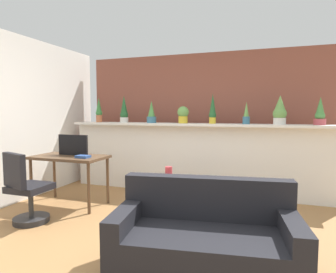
{
  "coord_description": "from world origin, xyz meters",
  "views": [
    {
      "loc": [
        1.16,
        -2.86,
        1.41
      ],
      "look_at": [
        -0.18,
        1.03,
        1.06
      ],
      "focal_mm": 31.17,
      "sensor_mm": 36.0,
      "label": 1
    }
  ],
  "objects_px": {
    "potted_plant_1": "(124,111)",
    "potted_plant_5": "(246,115)",
    "potted_plant_2": "(151,113)",
    "desk": "(69,161)",
    "potted_plant_4": "(213,110)",
    "book_on_desk": "(83,157)",
    "tv_monitor": "(73,145)",
    "couch": "(205,242)",
    "office_chair": "(26,193)",
    "vase_on_shelf": "(169,172)",
    "potted_plant_7": "(320,113)",
    "side_cube_shelf": "(168,194)",
    "potted_plant_6": "(280,111)",
    "potted_plant_0": "(99,111)",
    "potted_plant_3": "(183,114)"
  },
  "relations": [
    {
      "from": "potted_plant_0",
      "to": "office_chair",
      "type": "xyz_separation_m",
      "value": [
        0.22,
        -2.05,
        -1.04
      ]
    },
    {
      "from": "potted_plant_2",
      "to": "vase_on_shelf",
      "type": "distance_m",
      "value": 1.48
    },
    {
      "from": "office_chair",
      "to": "side_cube_shelf",
      "type": "height_order",
      "value": "office_chair"
    },
    {
      "from": "potted_plant_0",
      "to": "potted_plant_2",
      "type": "distance_m",
      "value": 1.11
    },
    {
      "from": "tv_monitor",
      "to": "office_chair",
      "type": "relative_size",
      "value": 0.55
    },
    {
      "from": "vase_on_shelf",
      "to": "side_cube_shelf",
      "type": "bearing_deg",
      "value": 137.29
    },
    {
      "from": "book_on_desk",
      "to": "potted_plant_0",
      "type": "bearing_deg",
      "value": 113.0
    },
    {
      "from": "side_cube_shelf",
      "to": "tv_monitor",
      "type": "bearing_deg",
      "value": -175.93
    },
    {
      "from": "potted_plant_5",
      "to": "side_cube_shelf",
      "type": "relative_size",
      "value": 0.71
    },
    {
      "from": "potted_plant_4",
      "to": "potted_plant_2",
      "type": "bearing_deg",
      "value": -179.06
    },
    {
      "from": "potted_plant_4",
      "to": "potted_plant_7",
      "type": "relative_size",
      "value": 1.2
    },
    {
      "from": "potted_plant_0",
      "to": "side_cube_shelf",
      "type": "distance_m",
      "value": 2.37
    },
    {
      "from": "book_on_desk",
      "to": "tv_monitor",
      "type": "bearing_deg",
      "value": 149.71
    },
    {
      "from": "potted_plant_6",
      "to": "couch",
      "type": "distance_m",
      "value": 2.73
    },
    {
      "from": "side_cube_shelf",
      "to": "couch",
      "type": "relative_size",
      "value": 0.3
    },
    {
      "from": "potted_plant_7",
      "to": "side_cube_shelf",
      "type": "xyz_separation_m",
      "value": [
        -2.04,
        -1.06,
        -1.14
      ]
    },
    {
      "from": "desk",
      "to": "vase_on_shelf",
      "type": "relative_size",
      "value": 7.33
    },
    {
      "from": "tv_monitor",
      "to": "book_on_desk",
      "type": "relative_size",
      "value": 2.65
    },
    {
      "from": "potted_plant_0",
      "to": "office_chair",
      "type": "bearing_deg",
      "value": -83.88
    },
    {
      "from": "side_cube_shelf",
      "to": "potted_plant_0",
      "type": "bearing_deg",
      "value": 148.96
    },
    {
      "from": "vase_on_shelf",
      "to": "potted_plant_0",
      "type": "bearing_deg",
      "value": 148.81
    },
    {
      "from": "couch",
      "to": "side_cube_shelf",
      "type": "bearing_deg",
      "value": 120.57
    },
    {
      "from": "desk",
      "to": "side_cube_shelf",
      "type": "height_order",
      "value": "desk"
    },
    {
      "from": "potted_plant_6",
      "to": "tv_monitor",
      "type": "bearing_deg",
      "value": -159.33
    },
    {
      "from": "potted_plant_1",
      "to": "desk",
      "type": "distance_m",
      "value": 1.47
    },
    {
      "from": "book_on_desk",
      "to": "desk",
      "type": "bearing_deg",
      "value": 163.22
    },
    {
      "from": "couch",
      "to": "office_chair",
      "type": "bearing_deg",
      "value": 170.44
    },
    {
      "from": "potted_plant_4",
      "to": "book_on_desk",
      "type": "height_order",
      "value": "potted_plant_4"
    },
    {
      "from": "potted_plant_1",
      "to": "potted_plant_4",
      "type": "bearing_deg",
      "value": -0.06
    },
    {
      "from": "desk",
      "to": "couch",
      "type": "distance_m",
      "value": 2.64
    },
    {
      "from": "potted_plant_2",
      "to": "office_chair",
      "type": "relative_size",
      "value": 0.43
    },
    {
      "from": "potted_plant_2",
      "to": "desk",
      "type": "distance_m",
      "value": 1.63
    },
    {
      "from": "potted_plant_1",
      "to": "potted_plant_4",
      "type": "height_order",
      "value": "potted_plant_4"
    },
    {
      "from": "office_chair",
      "to": "book_on_desk",
      "type": "distance_m",
      "value": 0.88
    },
    {
      "from": "potted_plant_5",
      "to": "potted_plant_7",
      "type": "bearing_deg",
      "value": 1.56
    },
    {
      "from": "book_on_desk",
      "to": "potted_plant_4",
      "type": "bearing_deg",
      "value": 38.95
    },
    {
      "from": "potted_plant_2",
      "to": "couch",
      "type": "bearing_deg",
      "value": -58.41
    },
    {
      "from": "potted_plant_4",
      "to": "desk",
      "type": "distance_m",
      "value": 2.41
    },
    {
      "from": "potted_plant_4",
      "to": "office_chair",
      "type": "distance_m",
      "value": 3.02
    },
    {
      "from": "potted_plant_5",
      "to": "couch",
      "type": "bearing_deg",
      "value": -93.66
    },
    {
      "from": "potted_plant_1",
      "to": "potted_plant_3",
      "type": "height_order",
      "value": "potted_plant_1"
    },
    {
      "from": "tv_monitor",
      "to": "side_cube_shelf",
      "type": "height_order",
      "value": "tv_monitor"
    },
    {
      "from": "potted_plant_1",
      "to": "potted_plant_5",
      "type": "xyz_separation_m",
      "value": [
        2.19,
        -0.01,
        -0.06
      ]
    },
    {
      "from": "potted_plant_6",
      "to": "couch",
      "type": "xyz_separation_m",
      "value": [
        -0.65,
        -2.4,
        -1.14
      ]
    },
    {
      "from": "potted_plant_4",
      "to": "potted_plant_7",
      "type": "distance_m",
      "value": 1.61
    },
    {
      "from": "potted_plant_4",
      "to": "potted_plant_5",
      "type": "distance_m",
      "value": 0.55
    },
    {
      "from": "potted_plant_6",
      "to": "desk",
      "type": "xyz_separation_m",
      "value": [
        -2.98,
        -1.2,
        -0.75
      ]
    },
    {
      "from": "potted_plant_6",
      "to": "potted_plant_7",
      "type": "xyz_separation_m",
      "value": [
        0.56,
        0.05,
        -0.03
      ]
    },
    {
      "from": "potted_plant_4",
      "to": "office_chair",
      "type": "height_order",
      "value": "potted_plant_4"
    },
    {
      "from": "potted_plant_1",
      "to": "potted_plant_7",
      "type": "xyz_separation_m",
      "value": [
        3.25,
        0.02,
        -0.04
      ]
    }
  ]
}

